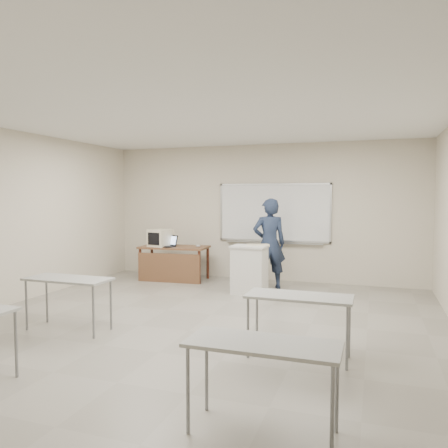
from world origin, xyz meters
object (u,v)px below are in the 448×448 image
at_px(presenter, 269,244).
at_px(mouse, 198,246).
at_px(laptop, 168,244).
at_px(podium, 249,270).
at_px(instructor_desk, 172,256).
at_px(keyboard, 258,245).
at_px(crt_monitor, 161,238).
at_px(whiteboard, 274,213).

bearing_deg(presenter, mouse, -33.00).
bearing_deg(mouse, laptop, -145.36).
distance_m(podium, presenter, 0.78).
xyz_separation_m(laptop, mouse, (0.65, 0.17, -0.04)).
xyz_separation_m(podium, mouse, (-1.41, 0.85, 0.31)).
relative_size(instructor_desk, mouse, 13.53).
xyz_separation_m(keyboard, presenter, (0.10, 0.51, -0.03)).
height_order(instructor_desk, laptop, laptop).
bearing_deg(crt_monitor, mouse, 24.45).
distance_m(podium, mouse, 1.67).
bearing_deg(keyboard, crt_monitor, 151.58).
distance_m(laptop, mouse, 0.67).
bearing_deg(podium, crt_monitor, 166.19).
relative_size(laptop, presenter, 0.19).
relative_size(mouse, keyboard, 0.26).
bearing_deg(instructor_desk, podium, -23.70).
xyz_separation_m(instructor_desk, crt_monitor, (-0.27, -0.01, 0.39)).
xyz_separation_m(laptop, keyboard, (2.21, -0.60, 0.13)).
relative_size(whiteboard, crt_monitor, 5.37).
height_order(crt_monitor, keyboard, crt_monitor).
height_order(podium, laptop, laptop).
height_order(laptop, mouse, laptop).
height_order(mouse, presenter, presenter).
bearing_deg(presenter, podium, 43.28).
distance_m(instructor_desk, crt_monitor, 0.47).
height_order(mouse, keyboard, keyboard).
distance_m(whiteboard, crt_monitor, 2.56).
xyz_separation_m(whiteboard, keyboard, (0.01, -1.39, -0.54)).
xyz_separation_m(instructor_desk, keyboard, (2.11, -0.61, 0.38)).
bearing_deg(mouse, podium, -11.40).
relative_size(laptop, keyboard, 0.81).
bearing_deg(keyboard, presenter, 64.97).
height_order(instructor_desk, mouse, mouse).
bearing_deg(whiteboard, laptop, -160.21).
bearing_deg(instructor_desk, laptop, -177.70).
distance_m(whiteboard, instructor_desk, 2.43).
bearing_deg(whiteboard, keyboard, -89.57).
relative_size(whiteboard, podium, 2.68).
bearing_deg(instructor_desk, mouse, 12.05).
height_order(whiteboard, crt_monitor, whiteboard).
distance_m(podium, keyboard, 0.50).
relative_size(crt_monitor, presenter, 0.25).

